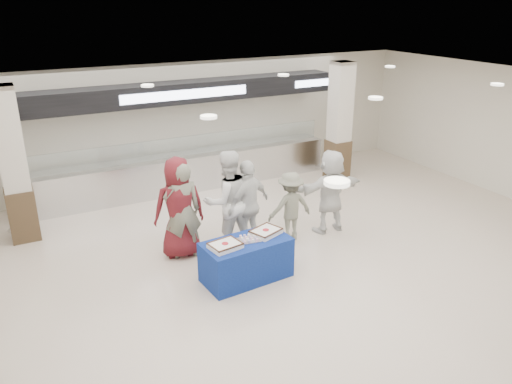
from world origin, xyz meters
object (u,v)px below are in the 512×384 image
chef_short (248,205)px  civilian_white (330,191)px  sheet_cake_right (266,231)px  sheet_cake_left (225,245)px  civilian_maroon (179,208)px  display_table (246,260)px  soldier_a (182,211)px  soldier_b (290,206)px  cupcake_tray (249,239)px  chef_tall (227,201)px

chef_short → civilian_white: bearing=156.2°
sheet_cake_right → chef_short: bearing=80.9°
sheet_cake_left → civilian_maroon: (-0.29, 1.46, 0.19)m
sheet_cake_left → chef_short: (1.03, 1.15, 0.11)m
display_table → soldier_a: size_ratio=0.80×
soldier_b → display_table: bearing=37.5°
cupcake_tray → civilian_maroon: civilian_maroon is taller
sheet_cake_left → chef_tall: chef_tall is taller
display_table → civilian_maroon: bearing=113.0°
sheet_cake_left → display_table: bearing=8.7°
sheet_cake_left → chef_short: size_ratio=0.31×
cupcake_tray → soldier_b: size_ratio=0.28×
civilian_maroon → chef_tall: size_ratio=0.98×
chef_tall → civilian_maroon: bearing=-11.1°
sheet_cake_right → chef_tall: chef_tall is taller
soldier_a → chef_short: bearing=177.1°
civilian_maroon → civilian_white: size_ratio=1.10×
chef_tall → chef_short: (0.38, -0.15, -0.10)m
sheet_cake_right → cupcake_tray: size_ratio=1.49×
display_table → sheet_cake_left: (-0.43, -0.07, 0.43)m
cupcake_tray → soldier_b: 1.76m
display_table → chef_tall: 1.41m
civilian_maroon → sheet_cake_right: bearing=141.4°
display_table → cupcake_tray: 0.41m
chef_tall → chef_short: size_ratio=1.11×
chef_tall → soldier_b: bearing=168.1°
civilian_maroon → civilian_white: (3.20, -0.44, -0.09)m
cupcake_tray → sheet_cake_left: bearing=-172.2°
chef_short → soldier_b: chef_short is taller
civilian_white → soldier_b: bearing=-0.3°
sheet_cake_right → sheet_cake_left: bearing=-170.6°
sheet_cake_right → civilian_maroon: size_ratio=0.31×
soldier_a → soldier_b: 2.23m
civilian_maroon → soldier_b: bearing=179.9°
display_table → soldier_a: 1.59m
display_table → chef_short: (0.60, 1.09, 0.54)m
cupcake_tray → soldier_a: bearing=119.6°
soldier_b → chef_short: bearing=-1.6°
soldier_b → sheet_cake_left: bearing=32.7°
sheet_cake_right → soldier_a: 1.68m
soldier_a → chef_tall: 0.91m
chef_tall → civilian_white: (2.27, -0.28, -0.11)m
display_table → chef_tall: (0.21, 1.24, 0.65)m
soldier_a → soldier_b: soldier_a is taller
sheet_cake_right → soldier_a: (-1.13, 1.23, 0.16)m
cupcake_tray → soldier_b: bearing=34.3°
civilian_maroon → display_table: bearing=127.5°
display_table → soldier_b: soldier_b is taller
chef_short → soldier_b: bearing=154.5°
civilian_white → civilian_maroon: bearing=-5.8°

